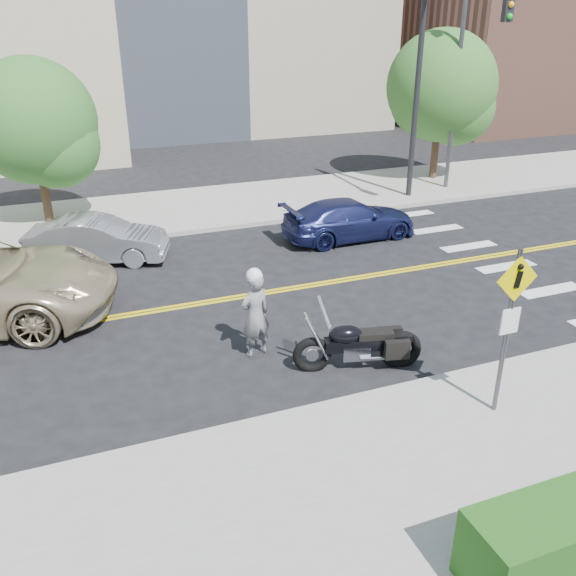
# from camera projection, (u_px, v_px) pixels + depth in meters

# --- Properties ---
(ground_plane) EXTENTS (120.00, 120.00, 0.00)m
(ground_plane) POSITION_uv_depth(u_px,v_px,m) (180.00, 307.00, 14.66)
(ground_plane) COLOR black
(ground_plane) RESTS_ON ground
(sidewalk_near) EXTENTS (60.00, 5.00, 0.15)m
(sidewalk_near) POSITION_uv_depth(u_px,v_px,m) (297.00, 529.00, 8.27)
(sidewalk_near) COLOR #9E9B91
(sidewalk_near) RESTS_ON ground_plane
(sidewalk_far) EXTENTS (60.00, 5.00, 0.15)m
(sidewalk_far) POSITION_uv_depth(u_px,v_px,m) (134.00, 215.00, 20.99)
(sidewalk_far) COLOR #9E9B91
(sidewalk_far) RESTS_ON ground_plane
(building_right) EXTENTS (14.00, 12.00, 12.00)m
(building_right) POSITION_uv_depth(u_px,v_px,m) (520.00, 19.00, 37.70)
(building_right) COLOR #8C5947
(building_right) RESTS_ON ground_plane
(lamp_post) EXTENTS (0.16, 0.16, 8.00)m
(lamp_post) POSITION_uv_depth(u_px,v_px,m) (457.00, 80.00, 22.41)
(lamp_post) COLOR #4C4C51
(lamp_post) RESTS_ON sidewalk_far
(traffic_light) EXTENTS (0.28, 4.50, 7.00)m
(traffic_light) POSITION_uv_depth(u_px,v_px,m) (434.00, 70.00, 20.32)
(traffic_light) COLOR black
(traffic_light) RESTS_ON sidewalk_far
(pedestrian_sign) EXTENTS (0.78, 0.08, 3.00)m
(pedestrian_sign) POSITION_uv_depth(u_px,v_px,m) (510.00, 317.00, 9.88)
(pedestrian_sign) COLOR #4C4C51
(pedestrian_sign) RESTS_ON sidewalk_near
(motorcyclist) EXTENTS (0.75, 0.60, 1.93)m
(motorcyclist) POSITION_uv_depth(u_px,v_px,m) (255.00, 313.00, 12.24)
(motorcyclist) COLOR #AFB0B4
(motorcyclist) RESTS_ON ground
(motorcycle) EXTENTS (2.60, 1.36, 1.51)m
(motorcycle) POSITION_uv_depth(u_px,v_px,m) (359.00, 334.00, 11.86)
(motorcycle) COLOR black
(motorcycle) RESTS_ON ground
(parked_car_silver) EXTENTS (4.10, 2.57, 1.27)m
(parked_car_silver) POSITION_uv_depth(u_px,v_px,m) (97.00, 240.00, 17.09)
(parked_car_silver) COLOR #93969A
(parked_car_silver) RESTS_ON ground
(parked_car_blue) EXTENTS (4.28, 1.82, 1.23)m
(parked_car_blue) POSITION_uv_depth(u_px,v_px,m) (349.00, 219.00, 18.82)
(parked_car_blue) COLOR navy
(parked_car_blue) RESTS_ON ground
(tree_far_a) EXTENTS (3.89, 3.89, 5.31)m
(tree_far_a) POSITION_uv_depth(u_px,v_px,m) (33.00, 122.00, 18.84)
(tree_far_a) COLOR #382619
(tree_far_a) RESTS_ON ground
(tree_far_b) EXTENTS (4.30, 4.30, 5.94)m
(tree_far_b) POSITION_uv_depth(u_px,v_px,m) (441.00, 86.00, 23.91)
(tree_far_b) COLOR #382619
(tree_far_b) RESTS_ON ground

